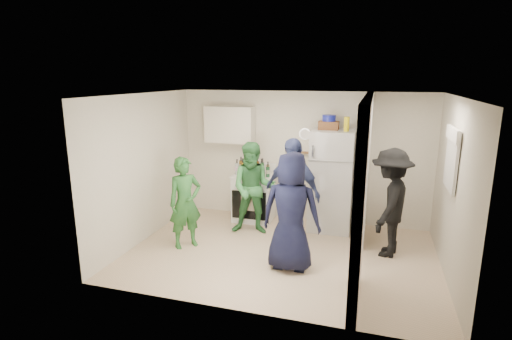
{
  "coord_description": "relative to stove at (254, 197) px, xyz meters",
  "views": [
    {
      "loc": [
        1.31,
        -5.77,
        2.78
      ],
      "look_at": [
        -0.54,
        0.4,
        1.25
      ],
      "focal_mm": 28.0,
      "sensor_mm": 36.0,
      "label": 1
    }
  ],
  "objects": [
    {
      "name": "wall_clock",
      "position": [
        0.92,
        0.31,
        1.24
      ],
      "size": [
        0.22,
        0.02,
        0.22
      ],
      "primitive_type": "cylinder",
      "rotation": [
        1.57,
        0.0,
        0.0
      ],
      "color": "white",
      "rests_on": "wall_back"
    },
    {
      "name": "bottle_d",
      "position": [
        0.03,
        -0.07,
        0.6
      ],
      "size": [
        0.07,
        0.07,
        0.29
      ],
      "primitive_type": "cylinder",
      "color": "maroon",
      "rests_on": "stove"
    },
    {
      "name": "yellow_cup_stack_stove",
      "position": [
        -0.12,
        -0.22,
        0.58
      ],
      "size": [
        0.09,
        0.09,
        0.25
      ],
      "primitive_type": "cylinder",
      "color": "#F9FF15",
      "rests_on": "stove"
    },
    {
      "name": "person_navy",
      "position": [
        1.11,
        -1.8,
        0.42
      ],
      "size": [
        0.86,
        0.56,
        1.75
      ],
      "primitive_type": "imported",
      "rotation": [
        0.0,
        0.0,
        -3.15
      ],
      "color": "black",
      "rests_on": "floor"
    },
    {
      "name": "bottle_e",
      "position": [
        0.11,
        0.16,
        0.6
      ],
      "size": [
        0.06,
        0.06,
        0.28
      ],
      "primitive_type": "cylinder",
      "color": "#99A4A9",
      "rests_on": "stove"
    },
    {
      "name": "red_cup",
      "position": [
        0.22,
        -0.2,
        0.52
      ],
      "size": [
        0.09,
        0.09,
        0.12
      ],
      "primitive_type": "cylinder",
      "color": "red",
      "rests_on": "stove"
    },
    {
      "name": "nook_window_frame",
      "position": [
        3.24,
        -1.17,
        1.19
      ],
      "size": [
        0.04,
        0.76,
        0.86
      ],
      "primitive_type": "cube",
      "color": "white",
      "rests_on": "wall_right"
    },
    {
      "name": "bottle_f",
      "position": [
        0.17,
        0.02,
        0.62
      ],
      "size": [
        0.06,
        0.06,
        0.33
      ],
      "primitive_type": "cylinder",
      "color": "#17411F",
      "rests_on": "stove"
    },
    {
      "name": "person_green_left",
      "position": [
        -0.71,
        -1.53,
        0.3
      ],
      "size": [
        0.64,
        0.65,
        1.51
      ],
      "primitive_type": "imported",
      "rotation": [
        0.0,
        0.0,
        0.82
      ],
      "color": "#34732E",
      "rests_on": "floor"
    },
    {
      "name": "bottle_i",
      "position": [
        0.03,
        0.12,
        0.62
      ],
      "size": [
        0.08,
        0.08,
        0.32
      ],
      "primitive_type": "cylinder",
      "color": "brown",
      "rests_on": "stove"
    },
    {
      "name": "bottle_c",
      "position": [
        -0.07,
        0.14,
        0.59
      ],
      "size": [
        0.08,
        0.08,
        0.26
      ],
      "primitive_type": "cylinder",
      "color": "#9FA5AC",
      "rests_on": "stove"
    },
    {
      "name": "wall_right",
      "position": [
        3.27,
        -1.37,
        0.79
      ],
      "size": [
        0.0,
        3.4,
        3.4
      ],
      "primitive_type": "plane",
      "rotation": [
        1.57,
        0.0,
        -1.57
      ],
      "color": "silver",
      "rests_on": "floor"
    },
    {
      "name": "person_denim",
      "position": [
        0.94,
        -0.92,
        0.45
      ],
      "size": [
        1.15,
        0.85,
        1.81
      ],
      "primitive_type": "imported",
      "rotation": [
        0.0,
        0.0,
        -0.43
      ],
      "color": "navy",
      "rests_on": "floor"
    },
    {
      "name": "bottle_k",
      "position": [
        -0.23,
        0.03,
        0.61
      ],
      "size": [
        0.08,
        0.08,
        0.3
      ],
      "primitive_type": "cylinder",
      "color": "brown",
      "rests_on": "stove"
    },
    {
      "name": "bottle_g",
      "position": [
        0.25,
        0.12,
        0.58
      ],
      "size": [
        0.06,
        0.06,
        0.24
      ],
      "primitive_type": "cylinder",
      "color": "#A19934",
      "rests_on": "stove"
    },
    {
      "name": "spice_shelf",
      "position": [
        0.87,
        0.28,
        0.89
      ],
      "size": [
        0.35,
        0.08,
        0.03
      ],
      "primitive_type": "cube",
      "color": "olive",
      "rests_on": "wall_back"
    },
    {
      "name": "nook_valance",
      "position": [
        3.21,
        -1.17,
        1.54
      ],
      "size": [
        0.04,
        0.82,
        0.18
      ],
      "primitive_type": "cube",
      "color": "white",
      "rests_on": "wall_right"
    },
    {
      "name": "person_nook",
      "position": [
        2.48,
        -0.89,
        0.4
      ],
      "size": [
        0.87,
        1.22,
        1.71
      ],
      "primitive_type": "imported",
      "rotation": [
        0.0,
        0.0,
        -1.8
      ],
      "color": "black",
      "rests_on": "floor"
    },
    {
      "name": "partition_pier_front",
      "position": [
        2.07,
        -2.47,
        0.79
      ],
      "size": [
        0.12,
        1.2,
        2.5
      ],
      "primitive_type": "cube",
      "color": "silver",
      "rests_on": "floor"
    },
    {
      "name": "bottle_a",
      "position": [
        -0.29,
        0.1,
        0.62
      ],
      "size": [
        0.07,
        0.07,
        0.31
      ],
      "primitive_type": "cylinder",
      "color": "brown",
      "rests_on": "stove"
    },
    {
      "name": "blue_bowl",
      "position": [
        1.39,
        0.02,
        1.59
      ],
      "size": [
        0.24,
        0.24,
        0.11
      ],
      "primitive_type": "cylinder",
      "color": "navy",
      "rests_on": "wicker_basket"
    },
    {
      "name": "partition_header",
      "position": [
        2.07,
        -1.37,
        1.84
      ],
      "size": [
        0.12,
        1.0,
        0.4
      ],
      "primitive_type": "cube",
      "color": "silver",
      "rests_on": "partition_pier_back"
    },
    {
      "name": "person_green_center",
      "position": [
        0.19,
        -0.64,
        0.37
      ],
      "size": [
        0.91,
        0.76,
        1.66
      ],
      "primitive_type": "imported",
      "rotation": [
        0.0,
        0.0,
        0.19
      ],
      "color": "#3D8A40",
      "rests_on": "floor"
    },
    {
      "name": "fridge",
      "position": [
        1.49,
        -0.03,
        0.46
      ],
      "size": [
        0.76,
        0.74,
        1.84
      ],
      "primitive_type": "cube",
      "color": "silver",
      "rests_on": "floor"
    },
    {
      "name": "wicker_basket",
      "position": [
        1.39,
        0.02,
        1.46
      ],
      "size": [
        0.35,
        0.25,
        0.15
      ],
      "primitive_type": "cube",
      "color": "brown",
      "rests_on": "fridge"
    },
    {
      "name": "ceiling",
      "position": [
        0.87,
        -1.37,
        2.04
      ],
      "size": [
        4.8,
        4.8,
        0.0
      ],
      "primitive_type": "plane",
      "rotation": [
        3.14,
        0.0,
        0.0
      ],
      "color": "white",
      "rests_on": "wall_back"
    },
    {
      "name": "bottle_h",
      "position": [
        -0.31,
        -0.11,
        0.61
      ],
      "size": [
        0.08,
        0.08,
        0.3
      ],
      "primitive_type": "cylinder",
      "color": "#A4ABB0",
      "rests_on": "stove"
    },
    {
      "name": "yellow_cup_stack_top",
      "position": [
        1.71,
        -0.13,
        1.51
      ],
      "size": [
        0.09,
        0.09,
        0.25
      ],
      "primitive_type": "cylinder",
      "color": "yellow",
      "rests_on": "fridge"
    },
    {
      "name": "floor",
      "position": [
        0.87,
        -1.37,
        -0.46
      ],
      "size": [
        4.8,
        4.8,
        0.0
      ],
      "primitive_type": "plane",
      "color": "beige",
      "rests_on": "ground"
    },
    {
      "name": "upper_cabinet",
      "position": [
        -0.53,
        0.15,
        1.39
      ],
      "size": [
        0.95,
        0.34,
        0.7
      ],
      "primitive_type": "cube",
      "color": "silver",
      "rests_on": "wall_back"
    },
    {
      "name": "wall_left",
      "position": [
        -1.53,
        -1.37,
        0.79
      ],
      "size": [
        0.0,
        3.4,
        3.4
      ],
      "primitive_type": "plane",
      "rotation": [
        1.57,
        0.0,
        1.57
      ],
      "color": "silver",
      "rests_on": "floor"
    },
    {
      "name": "partition_pier_back",
      "position": [
        2.07,
        -0.27,
        0.79
      ],
      "size": [
        0.12,
        1.2,
        2.5
      ],
      "primitive_type": "cube",
      "color": "silver",
      "rests_on": "floor"
    },
    {
      "name": "bottle_j",
      "position": [
        0.31,
        -0.11,
        0.58
      ],
      "size": [
        0.07,
        0.07,
        0.25
      ],
      "primitive_type": "cylinder",
      "color": "#1B512A",
      "rests_on": "stove"
    },
    {
      "name": "wall_back",
      "position": [
        0.87,
        0.33,
        0.79
      ],
      "size": [
        4.8,
        0.0,
        4.8
      ],
      "primitive_type": "plane",
      "rotation": [
        1.57,
        0.0,
        0.0
      ],
      "color": "silver",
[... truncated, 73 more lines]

